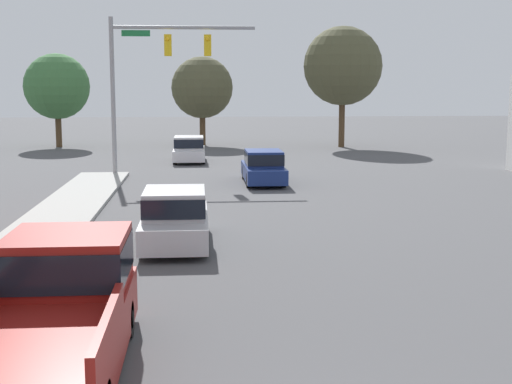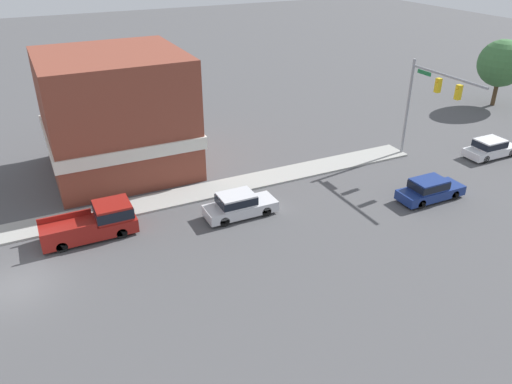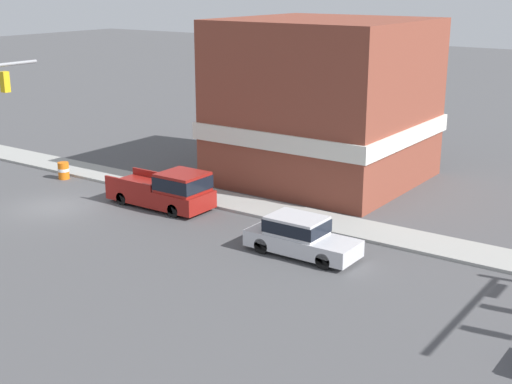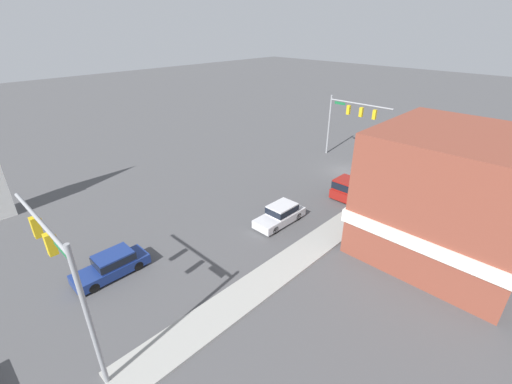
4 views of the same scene
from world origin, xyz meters
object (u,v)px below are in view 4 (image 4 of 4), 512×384
at_px(car_oncoming, 112,264).
at_px(construction_barrel, 396,168).
at_px(pickup_truck_parked, 352,186).
at_px(car_lead, 281,214).

bearing_deg(car_oncoming, construction_barrel, 78.83).
bearing_deg(construction_barrel, car_oncoming, 78.83).
relative_size(car_oncoming, pickup_truck_parked, 0.87).
bearing_deg(pickup_truck_parked, construction_barrel, -94.36).
bearing_deg(construction_barrel, pickup_truck_parked, 85.64).
height_order(car_lead, pickup_truck_parked, pickup_truck_parked).
relative_size(car_lead, construction_barrel, 4.91).
height_order(pickup_truck_parked, construction_barrel, pickup_truck_parked).
relative_size(car_oncoming, construction_barrel, 5.00).
bearing_deg(car_oncoming, pickup_truck_parked, 76.17).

